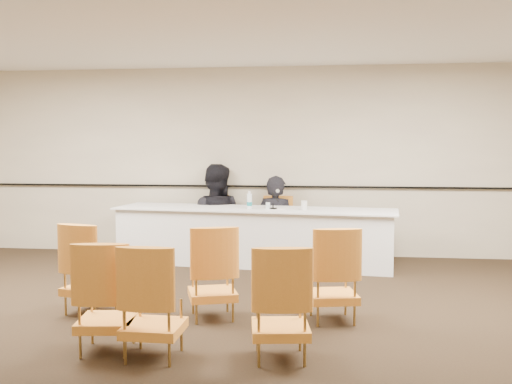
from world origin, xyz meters
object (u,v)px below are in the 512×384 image
at_px(aud_chair_front_left, 90,268).
at_px(aud_chair_front_mid, 212,272).
at_px(panelist_main_chair, 276,227).
at_px(panelist_second_chair, 215,225).
at_px(aud_chair_back_right, 280,302).
at_px(panel_table, 254,236).
at_px(aud_chair_back_left, 107,296).
at_px(aud_chair_back_mid, 154,301).
at_px(drinking_glass, 268,206).
at_px(panelist_second, 215,225).
at_px(water_bottle, 249,200).
at_px(panelist_main, 276,232).
at_px(microphone, 273,199).
at_px(aud_chair_front_right, 333,274).
at_px(coffee_cup, 304,205).

distance_m(aud_chair_front_left, aud_chair_front_mid, 1.30).
relative_size(panelist_main_chair, panelist_second_chair, 1.00).
xyz_separation_m(panelist_main_chair, aud_chair_back_right, (0.42, -4.31, 0.00)).
relative_size(panel_table, aud_chair_back_right, 4.35).
height_order(aud_chair_back_left, aud_chair_back_mid, same).
height_order(aud_chair_back_mid, aud_chair_back_right, same).
xyz_separation_m(drinking_glass, aud_chair_back_left, (-1.00, -3.64, -0.40)).
relative_size(panelist_second, water_bottle, 7.73).
bearing_deg(panelist_main, panelist_second_chair, 9.08).
relative_size(panelist_second, aud_chair_back_mid, 2.08).
bearing_deg(aud_chair_front_left, aud_chair_back_mid, -34.71).
distance_m(panelist_second, aud_chair_back_left, 4.42).
xyz_separation_m(panelist_main_chair, water_bottle, (-0.33, -0.64, 0.48)).
relative_size(panelist_main_chair, aud_chair_front_mid, 1.00).
xyz_separation_m(microphone, aud_chair_front_mid, (-0.37, -2.61, -0.50)).
distance_m(panelist_second_chair, microphone, 1.37).
height_order(microphone, aud_chair_front_mid, microphone).
height_order(panelist_main_chair, aud_chair_front_right, same).
relative_size(panelist_main_chair, coffee_cup, 7.12).
relative_size(panelist_second, coffee_cup, 14.80).
bearing_deg(aud_chair_front_mid, aud_chair_front_left, 159.78).
distance_m(panelist_second_chair, aud_chair_front_right, 3.81).
bearing_deg(drinking_glass, aud_chair_front_left, -121.79).
bearing_deg(panelist_main, aud_chair_back_mid, 97.47).
bearing_deg(aud_chair_front_right, panelist_second_chair, 107.03).
relative_size(water_bottle, aud_chair_back_left, 0.27).
bearing_deg(aud_chair_back_right, aud_chair_front_left, 144.29).
relative_size(panelist_main_chair, aud_chair_front_left, 1.00).
bearing_deg(aud_chair_back_right, aud_chair_back_left, 171.43).
bearing_deg(water_bottle, aud_chair_front_mid, -90.49).
bearing_deg(aud_chair_back_left, aud_chair_front_left, 111.78).
bearing_deg(aud_chair_back_right, aud_chair_front_right, 60.04).
distance_m(panelist_second, aud_chair_front_mid, 3.45).
xyz_separation_m(panelist_main, panelist_main_chair, (0.00, 0.00, 0.07)).
relative_size(coffee_cup, aud_chair_front_mid, 0.14).
bearing_deg(aud_chair_front_right, aud_chair_back_mid, -152.73).
bearing_deg(panelist_second_chair, aud_chair_front_right, -54.86).
height_order(aud_chair_front_left, aud_chair_back_right, same).
bearing_deg(coffee_cup, drinking_glass, 174.62).
relative_size(panelist_second, aud_chair_front_left, 2.08).
height_order(panelist_second_chair, aud_chair_front_right, same).
relative_size(panelist_main_chair, aud_chair_back_mid, 1.00).
xyz_separation_m(panelist_second, aud_chair_back_right, (1.41, -4.42, 0.00)).
distance_m(aud_chair_back_mid, aud_chair_back_right, 1.03).
xyz_separation_m(panel_table, drinking_glass, (0.22, -0.10, 0.46)).
xyz_separation_m(panelist_main_chair, microphone, (0.02, -0.67, 0.50)).
bearing_deg(aud_chair_front_left, aud_chair_back_right, -13.73).
bearing_deg(aud_chair_back_mid, aud_chair_back_left, 167.45).
height_order(coffee_cup, aud_chair_back_mid, coffee_cup).
bearing_deg(aud_chair_back_mid, aud_chair_front_left, 132.50).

